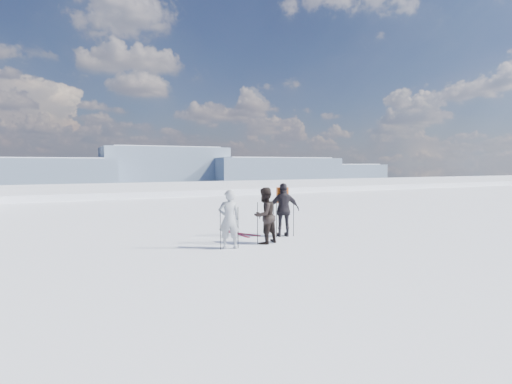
# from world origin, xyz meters

# --- Properties ---
(lake_basin) EXTENTS (820.00, 820.00, 71.62)m
(lake_basin) POSITION_xyz_m (0.00, 30.00, -6.50)
(lake_basin) COLOR white
(lake_basin) RESTS_ON ground
(far_mountain_range) EXTENTS (770.00, 110.00, 53.00)m
(far_mountain_range) POSITION_xyz_m (29.60, 454.78, -7.19)
(far_mountain_range) COLOR slate
(far_mountain_range) RESTS_ON ground
(skier_grey) EXTENTS (0.74, 0.56, 1.80)m
(skier_grey) POSITION_xyz_m (-3.47, 2.80, 0.90)
(skier_grey) COLOR #959AA2
(skier_grey) RESTS_ON ground
(skier_dark) EXTENTS (1.08, 0.97, 1.83)m
(skier_dark) POSITION_xyz_m (-2.14, 3.02, 0.91)
(skier_dark) COLOR black
(skier_dark) RESTS_ON ground
(skier_pack) EXTENTS (1.20, 0.76, 1.91)m
(skier_pack) POSITION_xyz_m (-0.94, 3.87, 0.95)
(skier_pack) COLOR black
(skier_pack) RESTS_ON ground
(backpack) EXTENTS (0.46, 0.34, 0.56)m
(backpack) POSITION_xyz_m (-0.87, 4.11, 2.19)
(backpack) COLOR orange
(backpack) RESTS_ON skier_pack
(ski_poles) EXTENTS (3.19, 1.14, 1.36)m
(ski_poles) POSITION_xyz_m (-2.17, 3.17, 0.65)
(ski_poles) COLOR black
(ski_poles) RESTS_ON ground
(skis_loose) EXTENTS (0.92, 1.70, 0.03)m
(skis_loose) POSITION_xyz_m (-2.19, 4.99, 0.01)
(skis_loose) COLOR black
(skis_loose) RESTS_ON ground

